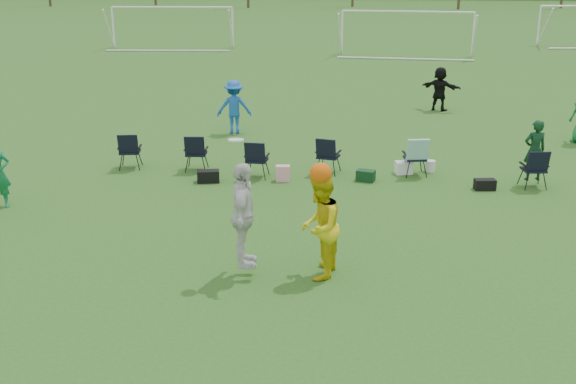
# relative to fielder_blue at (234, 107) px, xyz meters

# --- Properties ---
(ground) EXTENTS (260.00, 260.00, 0.00)m
(ground) POSITION_rel_fielder_blue_xyz_m (2.28, -12.41, -0.85)
(ground) COLOR #2A571B
(ground) RESTS_ON ground
(fielder_blue) EXTENTS (1.19, 0.81, 1.69)m
(fielder_blue) POSITION_rel_fielder_blue_xyz_m (0.00, 0.00, 0.00)
(fielder_blue) COLOR blue
(fielder_blue) RESTS_ON ground
(fielder_black) EXTENTS (1.53, 1.09, 1.59)m
(fielder_black) POSITION_rel_fielder_blue_xyz_m (6.79, 4.28, -0.05)
(fielder_black) COLOR black
(fielder_black) RESTS_ON ground
(center_contest) EXTENTS (2.00, 1.25, 2.49)m
(center_contest) POSITION_rel_fielder_blue_xyz_m (2.86, -10.55, 0.21)
(center_contest) COLOR silver
(center_contest) RESTS_ON ground
(sideline_setup) EXTENTS (11.01, 1.87, 1.66)m
(sideline_setup) POSITION_rel_fielder_blue_xyz_m (3.41, -4.38, -0.34)
(sideline_setup) COLOR #0E331A
(sideline_setup) RESTS_ON ground
(goal_left) EXTENTS (7.39, 0.76, 2.46)m
(goal_left) POSITION_rel_fielder_blue_xyz_m (-7.72, 21.59, 1.08)
(goal_left) COLOR white
(goal_left) RESTS_ON ground
(goal_mid) EXTENTS (7.40, 0.63, 2.46)m
(goal_mid) POSITION_rel_fielder_blue_xyz_m (6.28, 19.59, 1.08)
(goal_mid) COLOR white
(goal_mid) RESTS_ON ground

